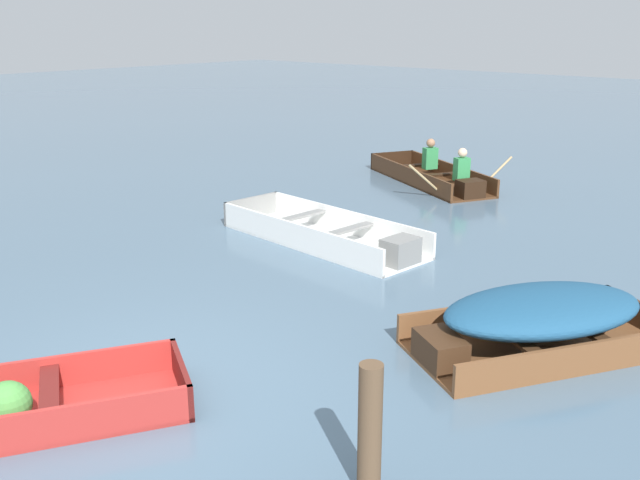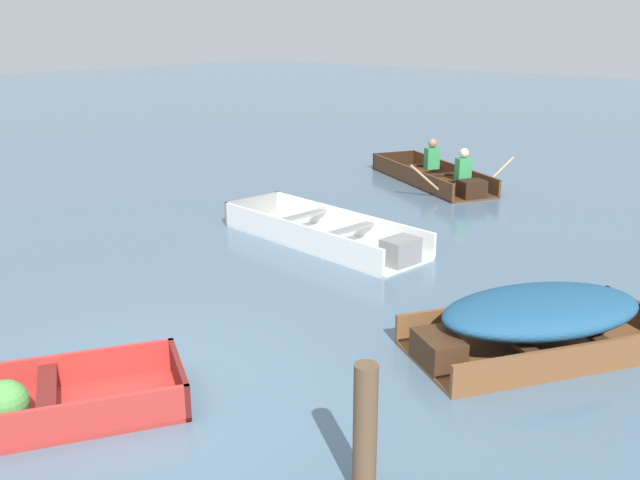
# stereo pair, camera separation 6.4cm
# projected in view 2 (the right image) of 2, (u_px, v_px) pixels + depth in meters

# --- Properties ---
(ground_plane) EXTENTS (80.00, 80.00, 0.00)m
(ground_plane) POSITION_uv_depth(u_px,v_px,m) (136.00, 397.00, 6.47)
(ground_plane) COLOR slate
(skiff_white_near_moored) EXTENTS (3.57, 1.42, 0.40)m
(skiff_white_near_moored) POSITION_uv_depth(u_px,v_px,m) (330.00, 235.00, 10.82)
(skiff_white_near_moored) COLOR white
(skiff_white_near_moored) RESTS_ON ground
(skiff_wooden_brown_mid_moored) EXTENTS (2.42, 2.94, 0.64)m
(skiff_wooden_brown_mid_moored) POSITION_uv_depth(u_px,v_px,m) (538.00, 318.00, 7.25)
(skiff_wooden_brown_mid_moored) COLOR brown
(skiff_wooden_brown_mid_moored) RESTS_ON ground
(rowboat_dark_varnish_with_crew) EXTENTS (3.55, 2.84, 0.93)m
(rowboat_dark_varnish_with_crew) POSITION_uv_depth(u_px,v_px,m) (436.00, 176.00, 14.68)
(rowboat_dark_varnish_with_crew) COLOR #4C2D19
(rowboat_dark_varnish_with_crew) RESTS_ON ground
(mooring_post) EXTENTS (0.17, 0.17, 1.02)m
(mooring_post) POSITION_uv_depth(u_px,v_px,m) (365.00, 430.00, 5.01)
(mooring_post) COLOR brown
(mooring_post) RESTS_ON ground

